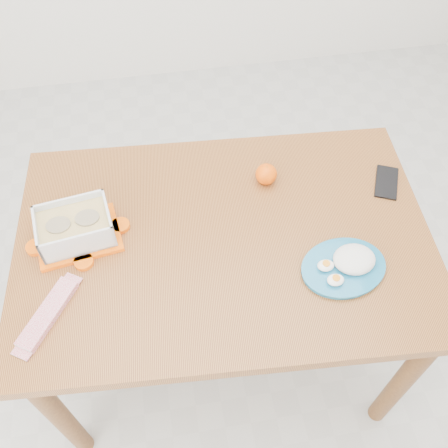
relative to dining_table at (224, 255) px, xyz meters
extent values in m
plane|color=#B7B7B2|center=(0.05, 0.06, -0.65)|extent=(3.50, 3.50, 0.00)
cube|color=#99632B|center=(0.00, 0.00, 0.08)|extent=(1.25, 0.88, 0.04)
cylinder|color=brown|center=(-0.56, -0.30, -0.30)|extent=(0.06, 0.06, 0.71)
cylinder|color=brown|center=(0.51, -0.37, -0.30)|extent=(0.06, 0.06, 0.71)
cylinder|color=brown|center=(-0.51, 0.37, -0.30)|extent=(0.06, 0.06, 0.71)
cylinder|color=brown|center=(0.56, 0.30, -0.30)|extent=(0.06, 0.06, 0.71)
cube|color=#FF5F07|center=(-0.41, 0.07, 0.11)|extent=(0.25, 0.21, 0.01)
cube|color=silver|center=(-0.41, 0.07, 0.16)|extent=(0.22, 0.18, 0.08)
cube|color=tan|center=(-0.41, 0.07, 0.15)|extent=(0.21, 0.16, 0.05)
cylinder|color=#958862|center=(-0.45, 0.06, 0.17)|extent=(0.08, 0.08, 0.02)
cylinder|color=#958862|center=(-0.37, 0.07, 0.17)|extent=(0.08, 0.08, 0.02)
sphere|color=#FF5505|center=(0.16, 0.19, 0.13)|extent=(0.07, 0.07, 0.07)
cylinder|color=#19678D|center=(0.30, -0.16, 0.11)|extent=(0.27, 0.27, 0.01)
ellipsoid|color=silver|center=(0.33, -0.15, 0.14)|extent=(0.13, 0.12, 0.05)
ellipsoid|color=white|center=(0.25, -0.16, 0.13)|extent=(0.05, 0.04, 0.02)
ellipsoid|color=white|center=(0.26, -0.21, 0.13)|extent=(0.05, 0.04, 0.02)
cube|color=#B60928|center=(-0.49, -0.17, 0.11)|extent=(0.15, 0.20, 0.02)
cube|color=black|center=(0.54, 0.12, 0.10)|extent=(0.12, 0.15, 0.01)
camera|label=1|loc=(-0.14, -0.82, 1.27)|focal=40.00mm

